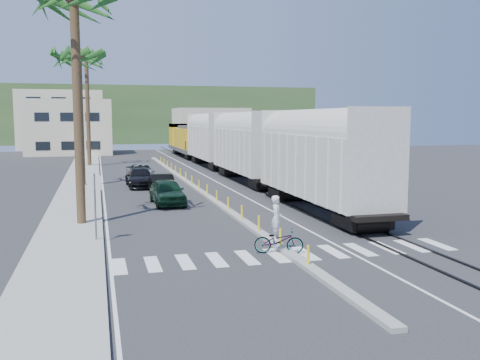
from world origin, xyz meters
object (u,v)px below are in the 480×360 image
object	(u,v)px
street_sign	(95,198)
cyclist	(278,235)
car_lead	(167,192)
car_second	(162,185)

from	to	relation	value
street_sign	cyclist	size ratio (longest dim) A/B	1.27
car_lead	cyclist	bearing A→B (deg)	-80.41
street_sign	car_second	distance (m)	14.48
street_sign	car_lead	world-z (taller)	street_sign
street_sign	car_lead	distance (m)	10.58
car_lead	car_second	size ratio (longest dim) A/B	1.06
car_lead	cyclist	xyz separation A→B (m)	(2.68, -13.29, -0.06)
car_lead	car_second	xyz separation A→B (m)	(0.16, 4.12, -0.07)
car_second	cyclist	distance (m)	17.59
car_lead	cyclist	size ratio (longest dim) A/B	1.99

